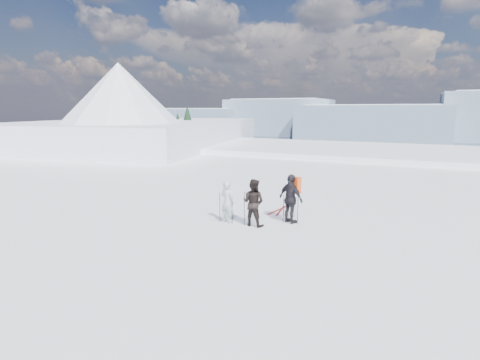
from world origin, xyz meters
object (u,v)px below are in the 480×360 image
Objects in this scene: skier_dark at (253,202)px; skier_pack at (291,199)px; skis_loose at (279,210)px; skier_grey at (227,202)px.

skier_pack reaches higher than skier_dark.
skier_dark is 2.67m from skis_loose.
skier_grey is 1.12m from skier_dark.
skis_loose is (0.23, 2.50, -0.93)m from skier_dark.
skis_loose is (1.34, 2.56, -0.86)m from skier_grey.
skis_loose is at bearing -91.11° from skier_dark.
skier_pack is 1.18× the size of skis_loose.
skier_pack is at bearing -138.66° from skier_dark.
skier_grey is 0.87× the size of skier_pack.
skier_pack reaches higher than skier_grey.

